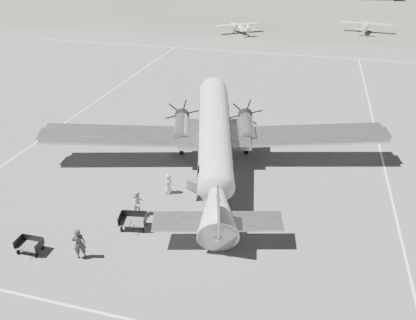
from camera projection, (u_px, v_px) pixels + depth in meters
The scene contains 13 objects.
ground at pixel (225, 179), 31.09m from camera, with size 260.00×260.00×0.00m, color slate.
taxi_line_right at pixel (392, 202), 28.37m from camera, with size 0.15×80.00×0.01m, color white.
taxi_line_left at pixel (83, 110), 43.65m from camera, with size 0.15×60.00×0.01m, color white.
taxi_line_horizon at pixel (280, 54), 65.04m from camera, with size 90.00×0.15×0.01m, color white.
grass_infield at pixel (301, 6), 111.73m from camera, with size 260.00×90.00×0.01m, color #636154.
dc3_airliner at pixel (215, 142), 30.63m from camera, with size 28.12×19.51×5.36m, color silver, non-canonical shape.
light_plane_left at pixel (239, 28), 79.12m from camera, with size 9.37×7.61×1.95m, color silver, non-canonical shape.
light_plane_right at pixel (365, 27), 79.73m from camera, with size 9.85×7.99×2.04m, color silver, non-canonical shape.
baggage_cart_near at pixel (133, 221), 25.58m from camera, with size 1.77×1.25×1.00m, color #4E4E4E, non-canonical shape.
baggage_cart_far at pixel (30, 246), 23.65m from camera, with size 1.53×1.08×0.87m, color #4E4E4E, non-canonical shape.
ground_crew at pixel (79, 244), 22.95m from camera, with size 0.73×0.48×2.01m, color #303030.
ramp_agent at pixel (139, 203), 26.59m from camera, with size 0.92×0.72×1.90m, color silver.
passenger at pixel (168, 183), 29.01m from camera, with size 0.77×0.50×1.58m, color silver.
Camera 1 is at (5.56, -26.06, 16.13)m, focal length 35.00 mm.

